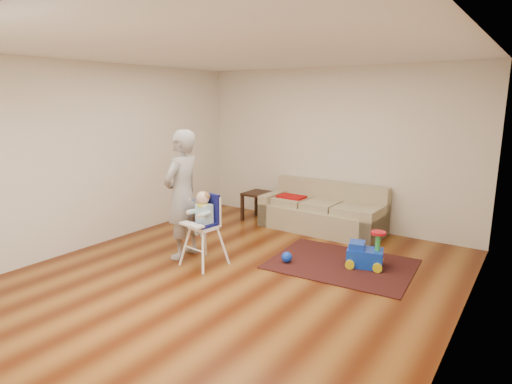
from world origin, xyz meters
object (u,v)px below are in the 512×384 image
Objects in this scene: sofa at (322,208)px; high_chair at (204,230)px; ride_on_toy at (365,248)px; toy_ball at (287,257)px; side_table at (259,206)px; adult at (182,195)px.

high_chair reaches higher than sofa.
ride_on_toy is at bearing 39.15° from high_chair.
toy_ball is 1.18m from high_chair.
side_table is at bearing 140.02° from ride_on_toy.
toy_ball is at bearing -78.97° from sofa.
high_chair is 0.60m from adult.
high_chair is (0.61, -2.23, 0.23)m from side_table.
adult is (-1.06, -2.19, 0.49)m from sofa.
side_table is at bearing 112.68° from high_chair.
adult is at bearing -170.43° from ride_on_toy.
toy_ball is (-0.92, -0.46, -0.18)m from ride_on_toy.
side_table is 2.66m from ride_on_toy.
ride_on_toy is at bearing 108.39° from adult.
sofa is 1.66m from ride_on_toy.
ride_on_toy is at bearing 26.54° from toy_ball.
high_chair is at bearing -103.74° from sofa.
adult is at bearing -156.44° from toy_ball.
adult is (0.17, -2.15, 0.63)m from side_table.
side_table is 0.29× the size of adult.
ride_on_toy is (2.41, -1.11, 0.01)m from side_table.
side_table is 2.25m from adult.
high_chair is at bearing -74.76° from side_table.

